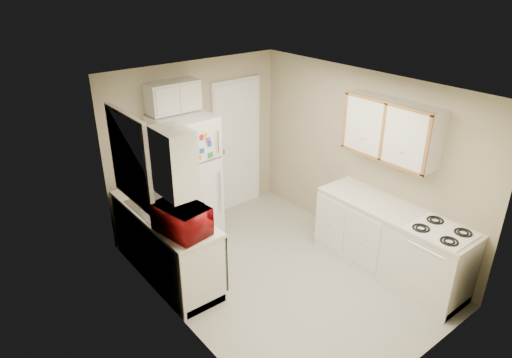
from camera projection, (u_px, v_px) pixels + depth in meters
floor at (280, 274)px, 5.80m from camera, size 3.80×3.80×0.00m
ceiling at (286, 87)px, 4.78m from camera, size 3.80×3.80×0.00m
wall_left at (177, 229)px, 4.51m from camera, size 3.80×3.80×0.00m
wall_right at (361, 160)px, 6.08m from camera, size 3.80×3.80×0.00m
wall_back at (196, 144)px, 6.64m from camera, size 2.80×2.80×0.00m
wall_front at (428, 266)px, 3.94m from camera, size 2.80×2.80×0.00m
left_counter at (166, 243)px, 5.63m from camera, size 0.60×1.80×0.90m
dishwasher at (213, 254)px, 5.35m from camera, size 0.03×0.58×0.72m
sink at (158, 209)px, 5.56m from camera, size 0.54×0.74×0.16m
microwave at (182, 220)px, 4.95m from camera, size 0.65×0.43×0.40m
soap_bottle at (144, 194)px, 5.64m from camera, size 0.09×0.09×0.17m
window_blinds at (130, 158)px, 5.10m from camera, size 0.10×0.98×1.08m
upper_cabinet_left at (174, 162)px, 4.49m from camera, size 0.30×0.45×0.70m
refrigerator at (186, 178)px, 6.31m from camera, size 0.79×0.77×1.78m
cabinet_over_fridge at (173, 97)px, 5.97m from camera, size 0.70×0.30×0.40m
interior_door at (237, 146)px, 7.08m from camera, size 0.86×0.06×2.08m
right_counter at (390, 241)px, 5.66m from camera, size 0.60×2.00×0.90m
stove at (434, 270)px, 5.23m from camera, size 0.52×0.65×0.78m
upper_cabinet_right at (391, 130)px, 5.38m from camera, size 0.30×1.20×0.70m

